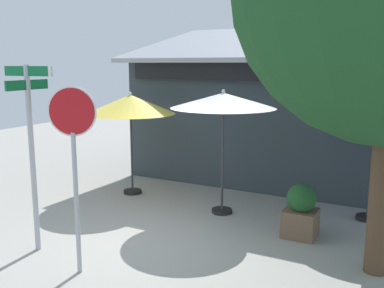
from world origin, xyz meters
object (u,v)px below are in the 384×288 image
at_px(street_sign_post, 31,139).
at_px(stop_sign, 74,147).
at_px(patio_umbrella_ivory_center, 223,102).
at_px(patio_umbrella_royal_blue_right, 375,116).
at_px(sidewalk_planter, 301,212).
at_px(patio_umbrella_mustard_left, 130,105).

height_order(street_sign_post, stop_sign, street_sign_post).
bearing_deg(patio_umbrella_ivory_center, street_sign_post, -121.99).
xyz_separation_m(street_sign_post, patio_umbrella_royal_blue_right, (4.82, 4.25, 0.22)).
bearing_deg(sidewalk_planter, patio_umbrella_mustard_left, 169.94).
distance_m(patio_umbrella_mustard_left, sidewalk_planter, 4.75).
relative_size(patio_umbrella_ivory_center, patio_umbrella_royal_blue_right, 1.08).
relative_size(stop_sign, patio_umbrella_mustard_left, 1.14).
distance_m(patio_umbrella_mustard_left, patio_umbrella_royal_blue_right, 5.41).
bearing_deg(patio_umbrella_ivory_center, sidewalk_planter, -15.44).
xyz_separation_m(patio_umbrella_royal_blue_right, sidewalk_planter, (-0.99, -1.53, -1.68)).
bearing_deg(stop_sign, street_sign_post, 166.10).
distance_m(street_sign_post, sidewalk_planter, 4.91).
distance_m(patio_umbrella_mustard_left, patio_umbrella_ivory_center, 2.57).
xyz_separation_m(patio_umbrella_mustard_left, patio_umbrella_ivory_center, (2.55, -0.27, 0.20)).
bearing_deg(patio_umbrella_mustard_left, patio_umbrella_ivory_center, -6.11).
relative_size(street_sign_post, stop_sign, 1.10).
height_order(stop_sign, patio_umbrella_mustard_left, stop_sign).
bearing_deg(patio_umbrella_mustard_left, sidewalk_planter, -10.06).
distance_m(stop_sign, patio_umbrella_ivory_center, 3.63).
bearing_deg(street_sign_post, stop_sign, -13.90).
distance_m(street_sign_post, patio_umbrella_royal_blue_right, 6.43).
bearing_deg(patio_umbrella_royal_blue_right, stop_sign, -128.42).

